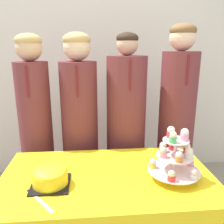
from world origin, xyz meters
The scene contains 8 objects.
wall_back centered at (0.00, 1.81, 1.35)m, with size 9.00×0.06×2.70m.
round_cake centered at (-0.31, 0.27, 0.78)m, with size 0.20×0.20×0.11m.
cake_knife centered at (-0.37, 0.17, 0.73)m, with size 0.16×0.20×0.01m.
cupcake_stand centered at (0.37, 0.29, 0.86)m, with size 0.29×0.29×0.29m.
student_0 centered at (-0.52, 0.94, 0.75)m, with size 0.25×0.26×1.53m.
student_1 centered at (-0.18, 0.94, 0.75)m, with size 0.29×0.29×1.54m.
student_2 centered at (0.19, 0.94, 0.72)m, with size 0.31×0.32×1.54m.
student_3 centered at (0.61, 0.94, 0.78)m, with size 0.29×0.30×1.61m.
Camera 1 is at (-0.08, -0.87, 1.44)m, focal length 38.00 mm.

